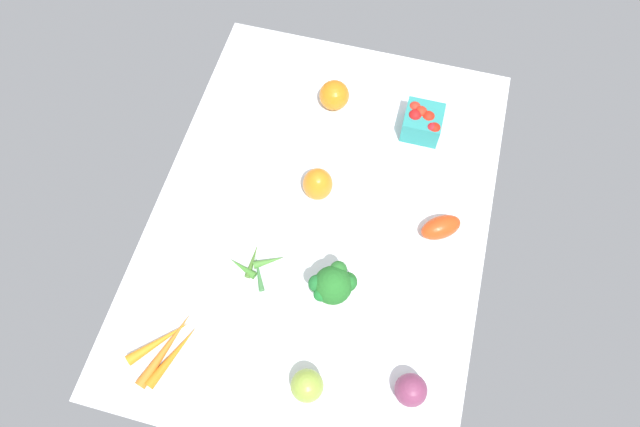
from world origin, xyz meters
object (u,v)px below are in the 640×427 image
at_px(heirloom_tomato_green, 307,386).
at_px(carrot_bunch, 166,349).
at_px(roma_tomato, 441,227).
at_px(broccoli_head, 334,285).
at_px(red_onion_near_basket, 411,390).
at_px(bell_pepper_orange, 318,184).
at_px(berry_basket, 423,121).
at_px(okra_pile, 256,265).
at_px(heirloom_tomato_orange, 334,95).

relative_size(heirloom_tomato_green, carrot_bunch, 0.38).
distance_m(roma_tomato, carrot_bunch, 0.65).
bearing_deg(heirloom_tomato_green, broccoli_head, 179.29).
xyz_separation_m(broccoli_head, red_onion_near_basket, (0.16, 0.20, -0.04)).
bearing_deg(roma_tomato, broccoli_head, 12.06).
bearing_deg(bell_pepper_orange, berry_basket, 139.32).
bearing_deg(broccoli_head, bell_pepper_orange, -157.76).
bearing_deg(heirloom_tomato_green, red_onion_near_basket, 102.37).
height_order(okra_pile, broccoli_head, broccoli_head).
distance_m(roma_tomato, okra_pile, 0.42).
height_order(berry_basket, broccoli_head, broccoli_head).
bearing_deg(okra_pile, roma_tomato, 116.16).
distance_m(okra_pile, carrot_bunch, 0.26).
height_order(heirloom_tomato_green, red_onion_near_basket, same).
height_order(carrot_bunch, red_onion_near_basket, red_onion_near_basket).
bearing_deg(heirloom_tomato_orange, broccoli_head, 13.87).
relative_size(okra_pile, carrot_bunch, 0.72).
bearing_deg(bell_pepper_orange, roma_tomato, 84.55).
bearing_deg(okra_pile, red_onion_near_basket, 64.32).
bearing_deg(roma_tomato, red_onion_near_basket, 55.39).
bearing_deg(broccoli_head, berry_basket, 167.32).
distance_m(heirloom_tomato_green, carrot_bunch, 0.30).
xyz_separation_m(berry_basket, heirloom_tomato_green, (0.67, -0.11, -0.01)).
bearing_deg(carrot_bunch, berry_basket, 148.63).
bearing_deg(broccoli_head, carrot_bunch, -56.48).
bearing_deg(heirloom_tomato_green, bell_pepper_orange, -167.89).
bearing_deg(red_onion_near_basket, heirloom_tomato_orange, -154.03).
bearing_deg(berry_basket, carrot_bunch, -31.37).
xyz_separation_m(berry_basket, heirloom_tomato_orange, (-0.02, -0.23, -0.00)).
height_order(broccoli_head, red_onion_near_basket, broccoli_head).
bearing_deg(broccoli_head, heirloom_tomato_orange, -166.13).
bearing_deg(okra_pile, broccoli_head, 82.88).
distance_m(bell_pepper_orange, broccoli_head, 0.26).
distance_m(berry_basket, heirloom_tomato_orange, 0.23).
relative_size(bell_pepper_orange, roma_tomato, 0.91).
distance_m(roma_tomato, heirloom_tomato_green, 0.45).
relative_size(heirloom_tomato_orange, broccoli_head, 0.66).
xyz_separation_m(berry_basket, roma_tomato, (0.26, 0.09, -0.01)).
xyz_separation_m(heirloom_tomato_green, broccoli_head, (-0.20, 0.00, 0.04)).
bearing_deg(roma_tomato, heirloom_tomato_orange, -76.54).
xyz_separation_m(berry_basket, carrot_bunch, (0.67, -0.41, -0.03)).
bearing_deg(carrot_bunch, heirloom_tomato_orange, 165.36).
bearing_deg(bell_pepper_orange, heirloom_tomato_orange, -174.32).
xyz_separation_m(heirloom_tomato_orange, red_onion_near_basket, (0.65, 0.32, -0.01)).
height_order(heirloom_tomato_orange, red_onion_near_basket, heirloom_tomato_orange).
height_order(roma_tomato, red_onion_near_basket, red_onion_near_basket).
bearing_deg(broccoli_head, roma_tomato, 136.58).
xyz_separation_m(roma_tomato, broccoli_head, (0.21, -0.20, 0.05)).
bearing_deg(heirloom_tomato_orange, red_onion_near_basket, 25.97).
relative_size(okra_pile, broccoli_head, 1.08).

